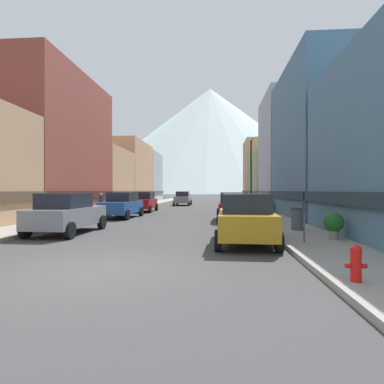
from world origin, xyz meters
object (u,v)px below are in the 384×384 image
at_px(car_right_1, 233,206).
at_px(trash_bin_right, 298,219).
at_px(car_right_0, 245,218).
at_px(fire_hydrant_near, 356,262).
at_px(potted_plant_0, 269,205).
at_px(potted_plant_1, 334,224).
at_px(car_left_1, 122,205).
at_px(streetlamp_right, 251,163).
at_px(car_left_2, 143,202).
at_px(car_driving_0, 183,198).
at_px(car_left_0, 67,213).
at_px(pedestrian_0, 101,204).
at_px(parking_meter_near, 304,216).
at_px(potted_plant_2, 272,208).

relative_size(car_right_1, trash_bin_right, 4.49).
xyz_separation_m(car_right_0, fire_hydrant_near, (1.65, -5.19, -0.37)).
relative_size(trash_bin_right, potted_plant_0, 0.98).
bearing_deg(potted_plant_0, potted_plant_1, -90.00).
bearing_deg(car_left_1, car_right_1, -11.98).
distance_m(car_right_1, fire_hydrant_near, 14.00).
bearing_deg(trash_bin_right, streetlamp_right, 95.67).
bearing_deg(car_left_2, streetlamp_right, -22.33).
bearing_deg(car_driving_0, car_right_1, -75.41).
xyz_separation_m(car_left_0, car_left_1, (0.00, 8.19, 0.00)).
bearing_deg(potted_plant_0, pedestrian_0, -170.91).
height_order(car_driving_0, streetlamp_right, streetlamp_right).
relative_size(car_right_0, car_driving_0, 1.01).
xyz_separation_m(parking_meter_near, pedestrian_0, (-12.00, 13.30, -0.15)).
bearing_deg(car_left_1, pedestrian_0, 133.26).
height_order(car_left_2, pedestrian_0, car_left_2).
height_order(car_right_0, streetlamp_right, streetlamp_right).
bearing_deg(potted_plant_0, car_left_0, -129.91).
distance_m(parking_meter_near, streetlamp_right, 13.75).
bearing_deg(parking_meter_near, car_right_1, 102.11).
relative_size(potted_plant_1, streetlamp_right, 0.16).
bearing_deg(pedestrian_0, car_left_2, 57.69).
relative_size(car_left_0, potted_plant_2, 6.05).
distance_m(car_right_1, potted_plant_2, 5.66).
height_order(car_left_1, potted_plant_1, car_left_1).
height_order(potted_plant_1, pedestrian_0, pedestrian_0).
height_order(car_right_1, streetlamp_right, streetlamp_right).
distance_m(fire_hydrant_near, potted_plant_1, 5.82).
relative_size(car_right_1, car_driving_0, 1.00).
bearing_deg(car_left_0, car_right_1, 40.85).
relative_size(potted_plant_1, pedestrian_0, 0.61).
xyz_separation_m(car_left_0, pedestrian_0, (-2.45, 10.79, -0.04)).
xyz_separation_m(car_left_2, fire_hydrant_near, (9.25, -21.99, -0.37)).
height_order(car_left_2, fire_hydrant_near, car_left_2).
height_order(car_left_1, pedestrian_0, car_left_1).
bearing_deg(pedestrian_0, potted_plant_2, 1.87).
relative_size(car_left_0, potted_plant_1, 4.69).
bearing_deg(car_right_0, fire_hydrant_near, -72.33).
bearing_deg(potted_plant_2, car_left_1, -164.28).
xyz_separation_m(potted_plant_1, streetlamp_right, (-1.65, 12.62, 3.29)).
xyz_separation_m(parking_meter_near, potted_plant_2, (1.25, 13.74, -0.47)).
xyz_separation_m(potted_plant_0, potted_plant_2, (0.00, -1.69, -0.15)).
height_order(car_right_1, parking_meter_near, car_right_1).
bearing_deg(car_left_1, car_left_2, 90.03).
height_order(parking_meter_near, potted_plant_1, parking_meter_near).
bearing_deg(car_left_1, car_right_0, -53.66).
bearing_deg(car_left_2, potted_plant_2, -17.66).
relative_size(car_driving_0, trash_bin_right, 4.49).
distance_m(car_left_1, pedestrian_0, 3.58).
xyz_separation_m(car_driving_0, potted_plant_1, (8.60, -29.03, -0.20)).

